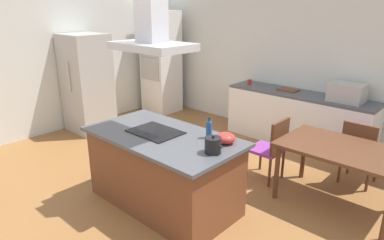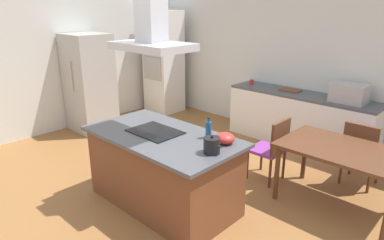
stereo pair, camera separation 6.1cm
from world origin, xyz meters
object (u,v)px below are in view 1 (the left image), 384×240
object	(u,v)px
wall_oven_stack	(161,62)
cutting_board	(288,90)
mixing_bowl	(226,138)
chair_at_left_end	(272,146)
cooktop	(155,132)
olive_oil_bottle	(209,129)
chair_facing_back_wall	(359,150)
refrigerator	(87,83)
tea_kettle	(213,145)
coffee_mug_red	(249,82)
range_hood	(151,26)
dining_table	(342,154)
countertop_microwave	(347,93)

from	to	relation	value
wall_oven_stack	cutting_board	bearing A→B (deg)	5.51
mixing_bowl	chair_at_left_end	bearing A→B (deg)	92.27
cooktop	olive_oil_bottle	distance (m)	0.65
cutting_board	wall_oven_stack	distance (m)	2.96
cooktop	chair_facing_back_wall	distance (m)	2.69
refrigerator	chair_at_left_end	distance (m)	3.69
tea_kettle	coffee_mug_red	distance (m)	3.24
olive_oil_bottle	coffee_mug_red	bearing A→B (deg)	114.50
cooktop	chair_facing_back_wall	bearing A→B (deg)	50.95
olive_oil_bottle	range_hood	xyz separation A→B (m)	(-0.58, -0.29, 1.10)
mixing_bowl	cooktop	bearing A→B (deg)	-160.12
chair_facing_back_wall	dining_table	bearing A→B (deg)	-90.00
chair_at_left_end	chair_facing_back_wall	bearing A→B (deg)	36.01
cutting_board	wall_oven_stack	xyz separation A→B (m)	(-2.94, -0.28, 0.19)
coffee_mug_red	cooktop	bearing A→B (deg)	-78.12
olive_oil_bottle	wall_oven_stack	distance (m)	4.11
range_hood	chair_at_left_end	bearing A→B (deg)	61.49
tea_kettle	range_hood	bearing A→B (deg)	179.98
chair_at_left_end	wall_oven_stack	bearing A→B (deg)	160.63
dining_table	olive_oil_bottle	bearing A→B (deg)	-134.59
wall_oven_stack	cooktop	bearing A→B (deg)	-43.58
tea_kettle	olive_oil_bottle	xyz separation A→B (m)	(-0.29, 0.29, 0.02)
cutting_board	refrigerator	distance (m)	3.67
wall_oven_stack	refrigerator	size ratio (longest dim) A/B	1.21
tea_kettle	wall_oven_stack	world-z (taller)	wall_oven_stack
range_hood	mixing_bowl	bearing A→B (deg)	19.88
cutting_board	range_hood	size ratio (longest dim) A/B	0.38
tea_kettle	mixing_bowl	xyz separation A→B (m)	(-0.06, 0.29, -0.02)
cooktop	refrigerator	world-z (taller)	refrigerator
wall_oven_stack	range_hood	bearing A→B (deg)	-43.58
wall_oven_stack	refrigerator	world-z (taller)	wall_oven_stack
chair_facing_back_wall	chair_at_left_end	bearing A→B (deg)	-143.99
chair_at_left_end	coffee_mug_red	bearing A→B (deg)	132.72
chair_facing_back_wall	cutting_board	bearing A→B (deg)	150.32
wall_oven_stack	dining_table	xyz separation A→B (m)	(4.46, -1.25, -0.43)
olive_oil_bottle	coffee_mug_red	distance (m)	2.85
dining_table	chair_facing_back_wall	distance (m)	0.68
cutting_board	dining_table	bearing A→B (deg)	-45.25
coffee_mug_red	wall_oven_stack	bearing A→B (deg)	-173.81
cooktop	refrigerator	size ratio (longest dim) A/B	0.33
mixing_bowl	tea_kettle	bearing A→B (deg)	-77.71
countertop_microwave	coffee_mug_red	xyz separation A→B (m)	(-1.76, 0.00, -0.09)
cooktop	chair_facing_back_wall	world-z (taller)	cooktop
cooktop	refrigerator	xyz separation A→B (m)	(-2.86, 0.84, 0.00)
mixing_bowl	wall_oven_stack	size ratio (longest dim) A/B	0.10
refrigerator	range_hood	world-z (taller)	range_hood
refrigerator	chair_at_left_end	xyz separation A→B (m)	(3.62, 0.56, -0.40)
cutting_board	wall_oven_stack	size ratio (longest dim) A/B	0.15
cutting_board	chair_at_left_end	world-z (taller)	cutting_board
dining_table	range_hood	distance (m)	2.61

